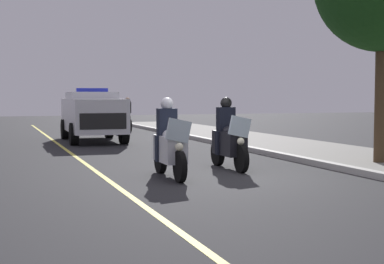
{
  "coord_description": "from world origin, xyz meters",
  "views": [
    {
      "loc": [
        11.25,
        -4.44,
        1.75
      ],
      "look_at": [
        -1.33,
        0.0,
        0.9
      ],
      "focal_mm": 53.09,
      "sensor_mm": 36.0,
      "label": 1
    }
  ],
  "objects": [
    {
      "name": "ground_plane",
      "position": [
        0.0,
        0.0,
        0.0
      ],
      "size": [
        80.0,
        80.0,
        0.0
      ],
      "primitive_type": "plane",
      "color": "#28282B"
    },
    {
      "name": "curb_strip",
      "position": [
        0.0,
        3.23,
        0.07
      ],
      "size": [
        48.0,
        0.24,
        0.15
      ],
      "primitive_type": "cube",
      "color": "#B7B5AD",
      "rests_on": "ground"
    },
    {
      "name": "lane_stripe_center",
      "position": [
        0.0,
        -2.19,
        0.0
      ],
      "size": [
        48.0,
        0.12,
        0.01
      ],
      "primitive_type": "cube",
      "color": "#E0D14C",
      "rests_on": "ground"
    },
    {
      "name": "police_motorcycle_lead_left",
      "position": [
        -0.31,
        -0.87,
        0.7
      ],
      "size": [
        2.14,
        0.57,
        1.72
      ],
      "color": "black",
      "rests_on": "ground"
    },
    {
      "name": "police_motorcycle_lead_right",
      "position": [
        -1.21,
        0.89,
        0.7
      ],
      "size": [
        2.14,
        0.57,
        1.72
      ],
      "color": "black",
      "rests_on": "ground"
    },
    {
      "name": "police_suv",
      "position": [
        -10.61,
        -0.79,
        1.07
      ],
      "size": [
        4.94,
        2.15,
        2.05
      ],
      "color": "silver",
      "rests_on": "ground"
    },
    {
      "name": "cyclist_background",
      "position": [
        -15.79,
        1.78,
        0.84
      ],
      "size": [
        1.76,
        0.32,
        1.69
      ],
      "color": "black",
      "rests_on": "ground"
    }
  ]
}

